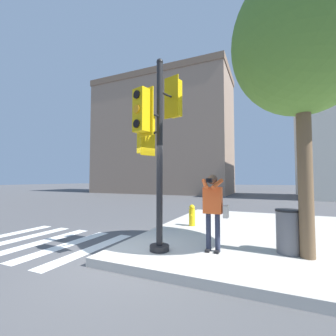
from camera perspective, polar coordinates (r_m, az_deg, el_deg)
The scene contains 9 objects.
ground_plane at distance 5.22m, azimuth -11.78°, elevation -22.37°, with size 160.00×160.00×0.00m, color #4C4C4F.
sidewalk_corner at distance 7.73m, azimuth 28.99°, elevation -14.92°, with size 8.00×8.00×0.18m.
crosswalk_stripes at distance 7.50m, azimuth -29.09°, elevation -15.99°, with size 3.86×3.04×0.01m.
traffic_signal_pole at distance 5.23m, azimuth -3.07°, elevation 9.30°, with size 1.01×1.42×4.33m.
person_photographer at distance 5.10m, azimuth 11.43°, elevation -9.23°, with size 0.58×0.54×1.67m.
street_tree at distance 6.07m, azimuth 30.69°, elevation 25.74°, with size 2.83×2.83×6.02m.
fire_hydrant at distance 7.82m, azimuth 6.11°, elevation -11.85°, with size 0.21×0.27×0.71m.
trash_bin at distance 5.57m, azimuth 28.20°, elevation -13.97°, with size 0.49×0.49×0.92m.
building_left at distance 30.95m, azimuth -1.39°, elevation 8.12°, with size 18.16×8.30×15.40m.
Camera 1 is at (2.83, -4.03, 1.73)m, focal length 24.00 mm.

